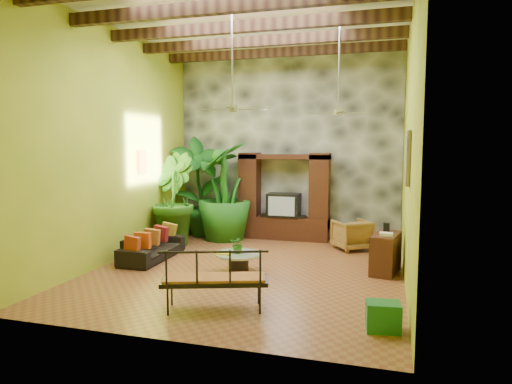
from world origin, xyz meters
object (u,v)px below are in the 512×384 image
(tall_plant_a, at_px, (199,187))
(green_bin, at_px, (383,316))
(ceiling_fan_back, at_px, (338,102))
(tall_plant_c, at_px, (224,191))
(iron_bench, at_px, (213,277))
(entertainment_center, at_px, (284,203))
(sofa, at_px, (152,247))
(tall_plant_b, at_px, (172,199))
(ceiling_fan_front, at_px, (232,97))
(coffee_table, at_px, (239,260))
(side_console, at_px, (386,253))
(wicker_armchair, at_px, (352,235))

(tall_plant_a, relative_size, green_bin, 6.08)
(green_bin, bearing_deg, ceiling_fan_back, 106.32)
(tall_plant_c, xyz_separation_m, iron_bench, (1.66, -4.99, -0.76))
(ceiling_fan_back, distance_m, green_bin, 4.92)
(entertainment_center, xyz_separation_m, green_bin, (2.65, -5.52, -0.77))
(ceiling_fan_back, distance_m, tall_plant_c, 4.01)
(ceiling_fan_back, bearing_deg, sofa, -165.76)
(tall_plant_b, bearing_deg, ceiling_fan_front, -41.41)
(coffee_table, bearing_deg, entertainment_center, 87.93)
(ceiling_fan_back, height_order, side_console, ceiling_fan_back)
(sofa, bearing_deg, iron_bench, -136.99)
(tall_plant_c, bearing_deg, side_console, -26.59)
(sofa, relative_size, side_console, 1.91)
(coffee_table, height_order, green_bin, coffee_table)
(ceiling_fan_back, distance_m, side_console, 3.26)
(ceiling_fan_front, height_order, coffee_table, ceiling_fan_front)
(entertainment_center, bearing_deg, wicker_armchair, -21.76)
(tall_plant_b, height_order, side_console, tall_plant_b)
(iron_bench, xyz_separation_m, side_console, (2.49, 2.91, -0.14))
(entertainment_center, distance_m, ceiling_fan_back, 3.50)
(tall_plant_a, height_order, iron_bench, tall_plant_a)
(coffee_table, height_order, iron_bench, iron_bench)
(entertainment_center, relative_size, wicker_armchair, 3.02)
(iron_bench, bearing_deg, tall_plant_b, 105.00)
(ceiling_fan_back, height_order, tall_plant_a, ceiling_fan_back)
(ceiling_fan_front, height_order, wicker_armchair, ceiling_fan_front)
(entertainment_center, bearing_deg, ceiling_fan_back, -50.43)
(sofa, distance_m, tall_plant_b, 1.73)
(ceiling_fan_back, height_order, coffee_table, ceiling_fan_back)
(sofa, relative_size, wicker_armchair, 2.35)
(ceiling_fan_front, xyz_separation_m, sofa, (-2.10, 0.61, -3.13))
(wicker_armchair, bearing_deg, coffee_table, 20.06)
(tall_plant_a, xyz_separation_m, iron_bench, (2.47, -5.20, -0.84))
(ceiling_fan_front, bearing_deg, green_bin, -34.88)
(tall_plant_a, distance_m, tall_plant_c, 0.84)
(wicker_armchair, distance_m, tall_plant_c, 3.49)
(sofa, relative_size, coffee_table, 2.00)
(tall_plant_c, distance_m, side_console, 4.73)
(ceiling_fan_front, relative_size, wicker_armchair, 2.34)
(coffee_table, relative_size, iron_bench, 0.55)
(tall_plant_a, height_order, tall_plant_b, tall_plant_a)
(coffee_table, bearing_deg, ceiling_fan_front, -125.14)
(tall_plant_a, height_order, side_console, tall_plant_a)
(ceiling_fan_front, xyz_separation_m, wicker_armchair, (2.05, 2.80, -3.04))
(tall_plant_b, xyz_separation_m, coffee_table, (2.42, -1.96, -0.91))
(ceiling_fan_front, xyz_separation_m, tall_plant_a, (-2.11, 3.24, -2.03))
(wicker_armchair, bearing_deg, ceiling_fan_back, 44.42)
(coffee_table, bearing_deg, iron_bench, -82.25)
(wicker_armchair, distance_m, iron_bench, 5.05)
(iron_bench, bearing_deg, entertainment_center, 72.78)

